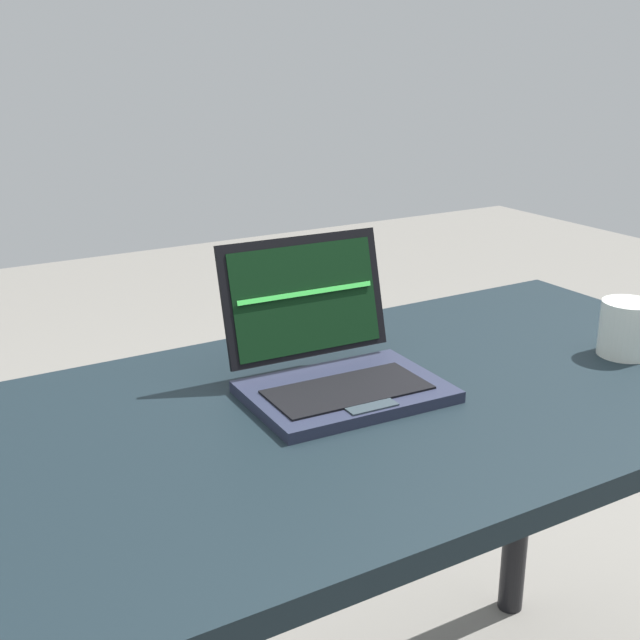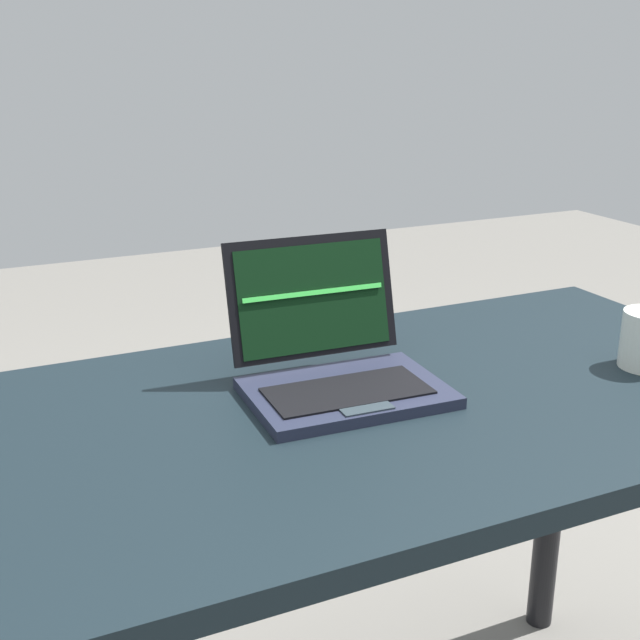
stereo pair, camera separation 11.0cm
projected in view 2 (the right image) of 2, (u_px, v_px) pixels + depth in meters
The scene contains 2 objects.
desk at pixel (352, 474), 1.16m from camera, with size 1.34×0.65×0.76m.
laptop_front at pixel (334, 363), 1.16m from camera, with size 0.28×0.25×0.20m.
Camera 2 is at (-0.47, -0.92, 1.22)m, focal length 46.26 mm.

